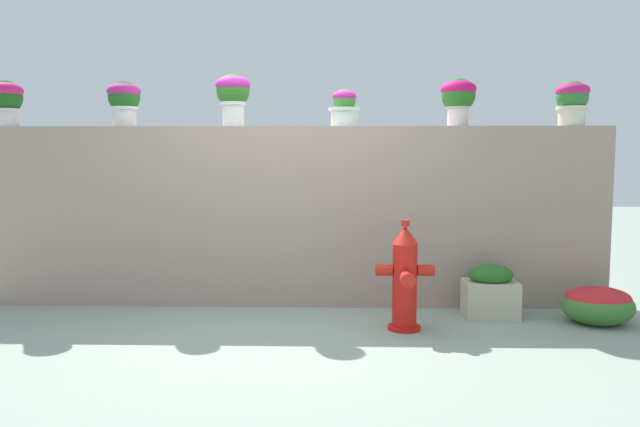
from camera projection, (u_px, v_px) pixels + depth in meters
name	position (u px, v px, depth m)	size (l,w,h in m)	color
ground_plane	(281.00, 330.00, 5.18)	(24.00, 24.00, 0.00)	gray
stone_wall	(289.00, 216.00, 6.02)	(5.98, 0.33, 1.70)	gray
potted_plant_0	(5.00, 99.00, 5.94)	(0.34, 0.34, 0.44)	silver
potted_plant_1	(124.00, 99.00, 5.96)	(0.31, 0.31, 0.43)	silver
potted_plant_2	(233.00, 93.00, 5.88)	(0.33, 0.33, 0.49)	silver
potted_plant_3	(344.00, 107.00, 5.91)	(0.30, 0.30, 0.35)	silver
potted_plant_4	(458.00, 96.00, 5.87)	(0.33, 0.33, 0.45)	beige
potted_plant_5	(572.00, 100.00, 5.82)	(0.31, 0.31, 0.42)	beige
fire_hydrant	(405.00, 279.00, 5.15)	(0.48, 0.39, 0.91)	red
flower_bush_left	(598.00, 304.00, 5.37)	(0.60, 0.54, 0.33)	#3C722E
planter_box	(490.00, 292.00, 5.57)	(0.47, 0.33, 0.47)	#B7B097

